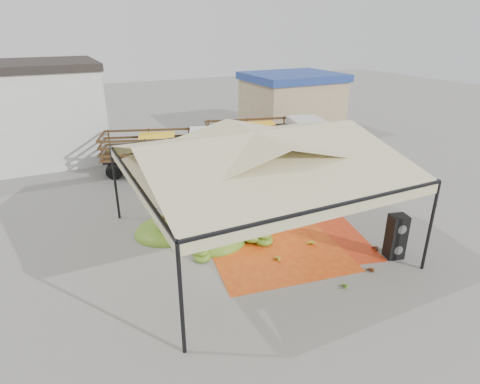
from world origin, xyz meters
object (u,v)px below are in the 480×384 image
speaker_stack (396,237)px  vendor (258,179)px  banana_heap (213,212)px  truck_left (168,147)px  truck_right (270,136)px

speaker_stack → vendor: vendor is taller
banana_heap → truck_left: size_ratio=0.91×
banana_heap → speaker_stack: 6.54m
speaker_stack → banana_heap: bearing=149.4°
banana_heap → truck_right: (6.19, 6.34, 0.76)m
speaker_stack → truck_right: (1.61, 11.02, 0.62)m
truck_right → banana_heap: bearing=-119.9°
vendor → truck_left: (-2.53, 5.18, 0.42)m
banana_heap → speaker_stack: speaker_stack is taller
speaker_stack → truck_right: truck_right is taller
speaker_stack → truck_left: size_ratio=0.24×
banana_heap → truck_right: size_ratio=0.86×
banana_heap → vendor: bearing=31.7°
truck_right → speaker_stack: bearing=-84.0°
speaker_stack → vendor: 6.69m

